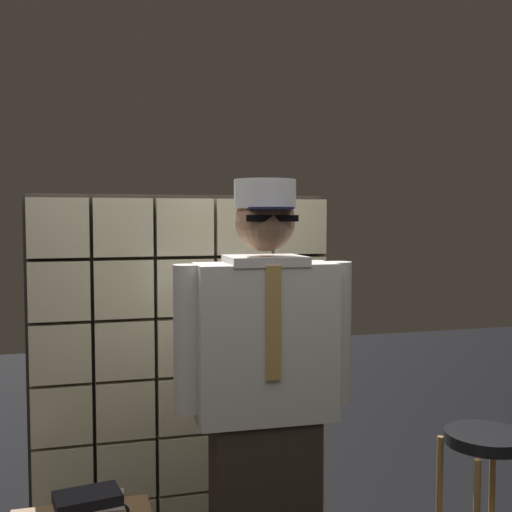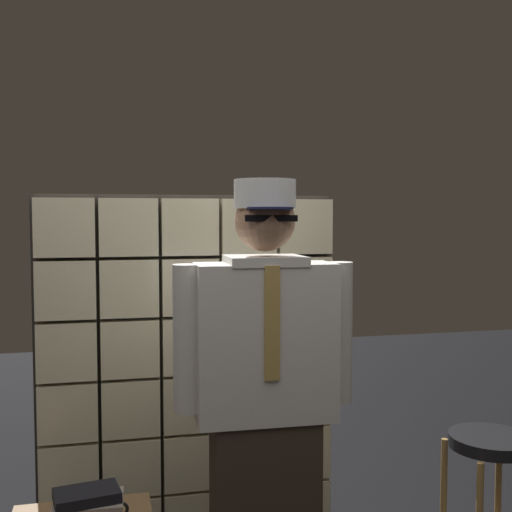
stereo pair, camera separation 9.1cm
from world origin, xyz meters
name	(u,v)px [view 1 (the left image)]	position (x,y,z in m)	size (l,w,h in m)	color
glass_block_wall	(185,375)	(0.00, 1.12, 0.86)	(1.47, 0.10, 1.76)	beige
standing_person	(265,400)	(0.20, 0.39, 0.93)	(0.71, 0.30, 1.78)	#382D23
bar_stool	(485,477)	(1.13, 0.30, 0.55)	(0.34, 0.34, 0.74)	black
book_stack	(86,511)	(-0.48, 0.35, 0.59)	(0.27, 0.20, 0.15)	#1E592D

